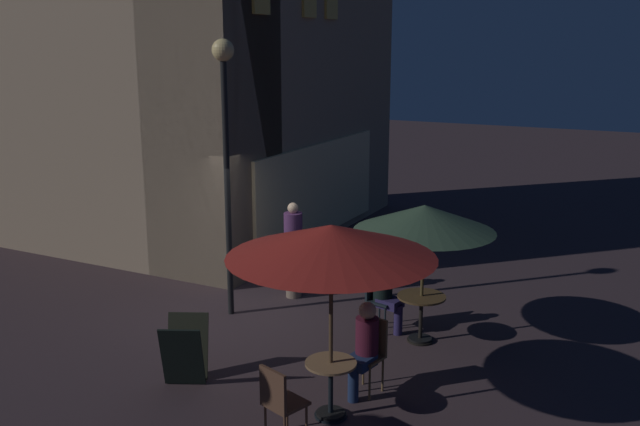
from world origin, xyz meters
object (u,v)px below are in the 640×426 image
(cafe_chair_1, at_px, (371,348))
(patio_umbrella_0, at_px, (424,219))
(patio_umbrella_1, at_px, (331,242))
(patron_seated_0, at_px, (386,290))
(street_lamp_near_corner, at_px, (225,121))
(menu_sandwich_board, at_px, (185,351))
(cafe_chair_0, at_px, (378,293))
(cafe_chair_2, at_px, (279,398))
(cafe_table_0, at_px, (421,308))
(patron_standing_2, at_px, (293,250))
(patron_seated_1, at_px, (364,343))
(cafe_table_1, at_px, (331,380))

(cafe_chair_1, bearing_deg, patio_umbrella_0, -171.90)
(patio_umbrella_1, bearing_deg, patron_seated_0, 7.98)
(street_lamp_near_corner, relative_size, cafe_chair_1, 4.57)
(cafe_chair_1, bearing_deg, menu_sandwich_board, -56.86)
(cafe_chair_0, xyz_separation_m, cafe_chair_1, (-1.94, -0.70, -0.00))
(cafe_chair_0, distance_m, cafe_chair_2, 3.59)
(cafe_table_0, distance_m, cafe_chair_0, 0.80)
(menu_sandwich_board, relative_size, patron_standing_2, 0.50)
(patio_umbrella_1, bearing_deg, patron_seated_1, -10.76)
(street_lamp_near_corner, height_order, patio_umbrella_1, street_lamp_near_corner)
(patio_umbrella_1, relative_size, cafe_chair_1, 2.49)
(patio_umbrella_0, bearing_deg, cafe_chair_2, 171.56)
(cafe_table_0, bearing_deg, patio_umbrella_1, 174.68)
(street_lamp_near_corner, relative_size, cafe_chair_2, 4.83)
(patio_umbrella_1, xyz_separation_m, cafe_chair_1, (0.85, -0.16, -1.64))
(cafe_chair_1, xyz_separation_m, patron_standing_2, (2.60, 2.60, 0.29))
(street_lamp_near_corner, distance_m, cafe_chair_2, 4.90)
(patio_umbrella_0, relative_size, patron_standing_2, 1.23)
(menu_sandwich_board, xyz_separation_m, patron_seated_1, (0.80, -2.26, 0.26))
(patron_seated_0, bearing_deg, menu_sandwich_board, -109.50)
(cafe_table_0, height_order, patron_standing_2, patron_standing_2)
(cafe_chair_2, relative_size, patron_standing_2, 0.54)
(menu_sandwich_board, bearing_deg, patio_umbrella_0, -66.35)
(cafe_table_1, xyz_separation_m, patron_seated_0, (2.77, 0.39, 0.20))
(cafe_chair_0, relative_size, cafe_chair_1, 1.01)
(cafe_chair_1, bearing_deg, cafe_table_1, -0.00)
(patio_umbrella_1, bearing_deg, patron_standing_2, 35.19)
(patio_umbrella_0, relative_size, cafe_chair_1, 2.17)
(patron_seated_1, bearing_deg, cafe_chair_2, -4.10)
(cafe_chair_2, bearing_deg, patio_umbrella_0, 10.01)
(menu_sandwich_board, distance_m, cafe_chair_0, 3.30)
(patio_umbrella_0, height_order, patron_seated_1, patio_umbrella_0)
(street_lamp_near_corner, height_order, patio_umbrella_0, street_lamp_near_corner)
(cafe_chair_1, height_order, patron_seated_0, patron_seated_0)
(patio_umbrella_0, xyz_separation_m, patron_seated_1, (-1.92, 0.11, -1.23))
(menu_sandwich_board, xyz_separation_m, cafe_table_0, (2.72, -2.37, 0.09))
(cafe_table_1, bearing_deg, patio_umbrella_0, -5.32)
(menu_sandwich_board, relative_size, patron_seated_1, 0.70)
(street_lamp_near_corner, relative_size, cafe_table_0, 6.12)
(menu_sandwich_board, height_order, patio_umbrella_0, patio_umbrella_0)
(cafe_table_0, distance_m, patron_seated_0, 0.66)
(patron_seated_0, distance_m, patron_standing_2, 2.17)
(cafe_chair_2, bearing_deg, patron_standing_2, 45.60)
(patio_umbrella_0, relative_size, cafe_chair_2, 2.29)
(cafe_chair_1, distance_m, cafe_chair_2, 1.69)
(cafe_chair_0, bearing_deg, patron_seated_0, 0.00)
(cafe_chair_0, height_order, cafe_chair_1, cafe_chair_0)
(patio_umbrella_1, xyz_separation_m, cafe_chair_2, (-0.79, 0.26, -1.67))
(cafe_table_1, relative_size, cafe_chair_1, 0.73)
(street_lamp_near_corner, relative_size, patron_seated_1, 3.61)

